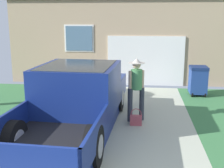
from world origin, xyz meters
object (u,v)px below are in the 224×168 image
wheeled_trash_bin (198,80)px  person_with_hat (136,84)px  handbag (136,119)px  house_with_garage (129,31)px  pickup_truck (78,101)px

wheeled_trash_bin → person_with_hat: bearing=-125.8°
handbag → wheeled_trash_bin: size_ratio=0.42×
house_with_garage → wheeled_trash_bin: (2.75, -4.15, -1.55)m
pickup_truck → person_with_hat: (1.41, 0.69, 0.30)m
pickup_truck → handbag: bearing=16.3°
person_with_hat → wheeled_trash_bin: size_ratio=1.62×
house_with_garage → wheeled_trash_bin: size_ratio=9.71×
handbag → wheeled_trash_bin: wheeled_trash_bin is taller
pickup_truck → house_with_garage: (0.78, 7.78, 1.41)m
person_with_hat → handbag: (0.02, -0.34, -0.86)m
wheeled_trash_bin → handbag: bearing=-122.6°
house_with_garage → wheeled_trash_bin: bearing=-56.5°
wheeled_trash_bin → pickup_truck: bearing=-134.2°
pickup_truck → house_with_garage: size_ratio=0.55×
pickup_truck → handbag: 1.58m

